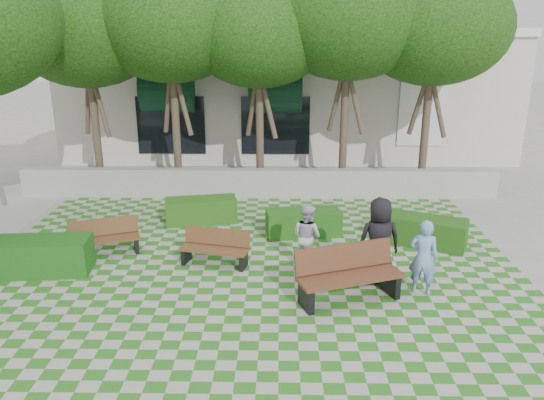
{
  "coord_description": "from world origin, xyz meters",
  "views": [
    {
      "loc": [
        0.67,
        -9.93,
        5.07
      ],
      "look_at": [
        0.5,
        1.5,
        1.4
      ],
      "focal_mm": 35.0,
      "sensor_mm": 36.0,
      "label": 1
    }
  ],
  "objects_px": {
    "bench_mid": "(215,248)",
    "hedge_midright": "(303,223)",
    "hedge_west": "(39,256)",
    "person_dark": "(379,241)",
    "person_white": "(307,236)",
    "hedge_east": "(425,231)",
    "hedge_midleft": "(201,210)",
    "bench_west": "(105,238)",
    "bench_east": "(348,275)",
    "person_blue": "(424,257)"
  },
  "relations": [
    {
      "from": "bench_mid",
      "to": "hedge_midright",
      "type": "height_order",
      "value": "bench_mid"
    },
    {
      "from": "hedge_west",
      "to": "person_dark",
      "type": "xyz_separation_m",
      "value": [
        7.3,
        -0.3,
        0.53
      ]
    },
    {
      "from": "person_dark",
      "to": "person_white",
      "type": "distance_m",
      "value": 1.63
    },
    {
      "from": "hedge_east",
      "to": "hedge_west",
      "type": "xyz_separation_m",
      "value": [
        -8.83,
        -1.73,
        0.04
      ]
    },
    {
      "from": "hedge_midleft",
      "to": "hedge_west",
      "type": "distance_m",
      "value": 4.48
    },
    {
      "from": "person_white",
      "to": "hedge_east",
      "type": "bearing_deg",
      "value": -113.62
    },
    {
      "from": "hedge_midleft",
      "to": "bench_mid",
      "type": "bearing_deg",
      "value": -75.56
    },
    {
      "from": "bench_mid",
      "to": "bench_west",
      "type": "height_order",
      "value": "bench_west"
    },
    {
      "from": "bench_mid",
      "to": "hedge_midleft",
      "type": "height_order",
      "value": "bench_mid"
    },
    {
      "from": "bench_west",
      "to": "hedge_east",
      "type": "height_order",
      "value": "bench_west"
    },
    {
      "from": "bench_east",
      "to": "person_white",
      "type": "distance_m",
      "value": 1.7
    },
    {
      "from": "bench_east",
      "to": "hedge_midright",
      "type": "xyz_separation_m",
      "value": [
        -0.73,
        3.45,
        -0.19
      ]
    },
    {
      "from": "hedge_midleft",
      "to": "hedge_west",
      "type": "relative_size",
      "value": 0.88
    },
    {
      "from": "hedge_west",
      "to": "person_dark",
      "type": "relative_size",
      "value": 1.19
    },
    {
      "from": "hedge_east",
      "to": "person_dark",
      "type": "xyz_separation_m",
      "value": [
        -1.52,
        -2.04,
        0.57
      ]
    },
    {
      "from": "bench_east",
      "to": "hedge_midleft",
      "type": "relative_size",
      "value": 1.13
    },
    {
      "from": "hedge_east",
      "to": "hedge_midright",
      "type": "bearing_deg",
      "value": 168.65
    },
    {
      "from": "person_blue",
      "to": "person_white",
      "type": "bearing_deg",
      "value": -10.72
    },
    {
      "from": "person_dark",
      "to": "person_white",
      "type": "bearing_deg",
      "value": -32.23
    },
    {
      "from": "hedge_east",
      "to": "hedge_midleft",
      "type": "distance_m",
      "value": 5.94
    },
    {
      "from": "hedge_midleft",
      "to": "person_blue",
      "type": "xyz_separation_m",
      "value": [
        5.02,
        -4.09,
        0.45
      ]
    },
    {
      "from": "hedge_west",
      "to": "person_dark",
      "type": "bearing_deg",
      "value": -2.39
    },
    {
      "from": "bench_mid",
      "to": "hedge_west",
      "type": "bearing_deg",
      "value": -159.54
    },
    {
      "from": "bench_mid",
      "to": "bench_west",
      "type": "distance_m",
      "value": 2.72
    },
    {
      "from": "hedge_west",
      "to": "person_blue",
      "type": "distance_m",
      "value": 8.15
    },
    {
      "from": "bench_mid",
      "to": "hedge_midleft",
      "type": "bearing_deg",
      "value": 117.76
    },
    {
      "from": "bench_west",
      "to": "hedge_west",
      "type": "bearing_deg",
      "value": -158.52
    },
    {
      "from": "hedge_west",
      "to": "person_white",
      "type": "distance_m",
      "value": 5.87
    },
    {
      "from": "bench_east",
      "to": "bench_mid",
      "type": "distance_m",
      "value": 3.22
    },
    {
      "from": "bench_east",
      "to": "bench_west",
      "type": "xyz_separation_m",
      "value": [
        -5.46,
        2.13,
        -0.12
      ]
    },
    {
      "from": "bench_east",
      "to": "hedge_midright",
      "type": "distance_m",
      "value": 3.53
    },
    {
      "from": "hedge_west",
      "to": "hedge_east",
      "type": "bearing_deg",
      "value": 11.1
    },
    {
      "from": "bench_mid",
      "to": "person_white",
      "type": "bearing_deg",
      "value": 11.17
    },
    {
      "from": "hedge_west",
      "to": "person_blue",
      "type": "relative_size",
      "value": 1.39
    },
    {
      "from": "hedge_midright",
      "to": "hedge_east",
      "type": "bearing_deg",
      "value": -11.35
    },
    {
      "from": "hedge_east",
      "to": "hedge_west",
      "type": "distance_m",
      "value": 8.99
    },
    {
      "from": "bench_west",
      "to": "person_white",
      "type": "xyz_separation_m",
      "value": [
        4.73,
        -0.6,
        0.32
      ]
    },
    {
      "from": "bench_mid",
      "to": "hedge_east",
      "type": "height_order",
      "value": "bench_mid"
    },
    {
      "from": "hedge_east",
      "to": "person_dark",
      "type": "bearing_deg",
      "value": -126.74
    },
    {
      "from": "bench_east",
      "to": "bench_mid",
      "type": "height_order",
      "value": "bench_east"
    },
    {
      "from": "hedge_west",
      "to": "person_blue",
      "type": "bearing_deg",
      "value": -5.94
    },
    {
      "from": "hedge_midleft",
      "to": "bench_west",
      "type": "bearing_deg",
      "value": -131.06
    },
    {
      "from": "person_white",
      "to": "hedge_midright",
      "type": "bearing_deg",
      "value": -48.01
    },
    {
      "from": "hedge_midleft",
      "to": "person_white",
      "type": "relative_size",
      "value": 1.32
    },
    {
      "from": "hedge_east",
      "to": "person_white",
      "type": "bearing_deg",
      "value": -155.86
    },
    {
      "from": "bench_east",
      "to": "hedge_midleft",
      "type": "bearing_deg",
      "value": 108.74
    },
    {
      "from": "bench_east",
      "to": "person_dark",
      "type": "height_order",
      "value": "person_dark"
    },
    {
      "from": "bench_mid",
      "to": "hedge_east",
      "type": "distance_m",
      "value": 5.19
    },
    {
      "from": "bench_east",
      "to": "person_dark",
      "type": "relative_size",
      "value": 1.19
    },
    {
      "from": "hedge_east",
      "to": "person_white",
      "type": "relative_size",
      "value": 1.35
    }
  ]
}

